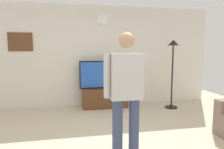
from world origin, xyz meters
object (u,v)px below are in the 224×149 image
(framed_picture, at_px, (20,42))
(person_standing_nearer_lamp, at_px, (126,90))
(tv_stand, at_px, (105,98))
(floor_lamp, at_px, (173,60))
(television, at_px, (104,75))
(wall_clock, at_px, (103,19))

(framed_picture, distance_m, person_standing_nearer_lamp, 3.62)
(tv_stand, height_order, framed_picture, framed_picture)
(framed_picture, relative_size, floor_lamp, 0.33)
(tv_stand, xyz_separation_m, television, (0.00, 0.05, 0.62))
(television, height_order, framed_picture, framed_picture)
(television, height_order, person_standing_nearer_lamp, person_standing_nearer_lamp)
(television, bearing_deg, tv_stand, -90.00)
(framed_picture, xyz_separation_m, floor_lamp, (3.81, -0.68, -0.45))
(wall_clock, height_order, framed_picture, wall_clock)
(person_standing_nearer_lamp, bearing_deg, wall_clock, 87.18)
(tv_stand, distance_m, framed_picture, 2.58)
(tv_stand, height_order, wall_clock, wall_clock)
(television, relative_size, floor_lamp, 0.74)
(television, relative_size, framed_picture, 2.22)
(tv_stand, relative_size, television, 0.90)
(floor_lamp, distance_m, person_standing_nearer_lamp, 2.95)
(television, relative_size, wall_clock, 4.33)
(floor_lamp, bearing_deg, person_standing_nearer_lamp, -129.26)
(tv_stand, height_order, person_standing_nearer_lamp, person_standing_nearer_lamp)
(tv_stand, xyz_separation_m, wall_clock, (0.00, 0.29, 2.09))
(tv_stand, height_order, television, television)
(television, height_order, wall_clock, wall_clock)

